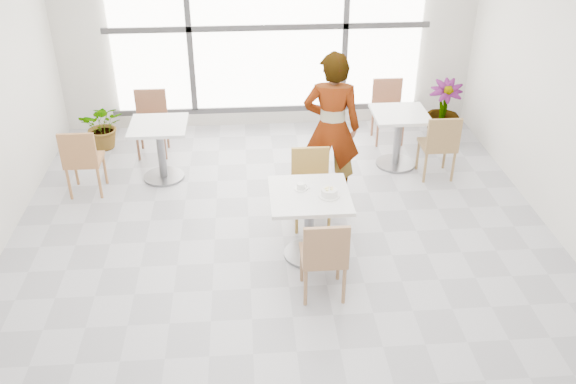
{
  "coord_description": "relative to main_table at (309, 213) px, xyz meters",
  "views": [
    {
      "loc": [
        -0.37,
        -5.16,
        3.85
      ],
      "look_at": [
        0.0,
        -0.3,
        1.0
      ],
      "focal_mm": 38.35,
      "sensor_mm": 36.0,
      "label": 1
    }
  ],
  "objects": [
    {
      "name": "person",
      "position": [
        0.38,
        1.2,
        0.39
      ],
      "size": [
        0.72,
        0.53,
        1.82
      ],
      "primitive_type": "imported",
      "rotation": [
        0.0,
        0.0,
        2.99
      ],
      "color": "black",
      "rests_on": "ground"
    },
    {
      "name": "wall_back",
      "position": [
        -0.24,
        3.42,
        0.98
      ],
      "size": [
        6.0,
        0.0,
        6.0
      ],
      "primitive_type": "plane",
      "rotation": [
        1.57,
        0.0,
        0.0
      ],
      "color": "silver",
      "rests_on": "ground"
    },
    {
      "name": "bg_chair_right_near",
      "position": [
        1.81,
        1.54,
        -0.02
      ],
      "size": [
        0.42,
        0.42,
        0.87
      ],
      "rotation": [
        0.0,
        0.0,
        3.14
      ],
      "color": "olive",
      "rests_on": "ground"
    },
    {
      "name": "chair_far",
      "position": [
        0.09,
        0.68,
        -0.02
      ],
      "size": [
        0.42,
        0.42,
        0.87
      ],
      "color": "#A57C38",
      "rests_on": "ground"
    },
    {
      "name": "coffee_cup",
      "position": [
        -0.08,
        0.09,
        0.26
      ],
      "size": [
        0.16,
        0.13,
        0.07
      ],
      "color": "white",
      "rests_on": "main_table"
    },
    {
      "name": "chair_near",
      "position": [
        0.07,
        -0.69,
        -0.02
      ],
      "size": [
        0.42,
        0.42,
        0.87
      ],
      "rotation": [
        0.0,
        0.0,
        3.14
      ],
      "color": "#996E4B",
      "rests_on": "ground"
    },
    {
      "name": "oatmeal_bowl",
      "position": [
        0.19,
        -0.07,
        0.27
      ],
      "size": [
        0.21,
        0.21,
        0.09
      ],
      "color": "white",
      "rests_on": "main_table"
    },
    {
      "name": "floor",
      "position": [
        -0.24,
        -0.08,
        -0.52
      ],
      "size": [
        7.0,
        7.0,
        0.0
      ],
      "primitive_type": "plane",
      "color": "#9E9EA5",
      "rests_on": "ground"
    },
    {
      "name": "window",
      "position": [
        -0.24,
        3.36,
        0.98
      ],
      "size": [
        4.6,
        0.07,
        2.52
      ],
      "color": "white",
      "rests_on": "ground"
    },
    {
      "name": "bg_chair_right_far",
      "position": [
        1.42,
        2.78,
        -0.02
      ],
      "size": [
        0.42,
        0.42,
        0.87
      ],
      "color": "#A46648",
      "rests_on": "ground"
    },
    {
      "name": "plant_right",
      "position": [
        2.23,
        2.77,
        -0.1
      ],
      "size": [
        0.59,
        0.59,
        0.85
      ],
      "primitive_type": "imported",
      "rotation": [
        0.0,
        0.0,
        -0.29
      ],
      "color": "#5D883B",
      "rests_on": "ground"
    },
    {
      "name": "bg_table_right",
      "position": [
        1.38,
        1.95,
        -0.04
      ],
      "size": [
        0.7,
        0.7,
        0.75
      ],
      "color": "silver",
      "rests_on": "ground"
    },
    {
      "name": "bg_chair_left_near",
      "position": [
        -2.57,
        1.46,
        -0.02
      ],
      "size": [
        0.42,
        0.42,
        0.87
      ],
      "rotation": [
        0.0,
        0.0,
        3.14
      ],
      "color": "#A56D41",
      "rests_on": "ground"
    },
    {
      "name": "plant_left",
      "position": [
        -2.58,
        2.78,
        -0.19
      ],
      "size": [
        0.61,
        0.53,
        0.66
      ],
      "primitive_type": "imported",
      "rotation": [
        0.0,
        0.0,
        0.02
      ],
      "color": "#528843",
      "rests_on": "ground"
    },
    {
      "name": "bg_chair_left_far",
      "position": [
        -1.88,
        2.6,
        -0.02
      ],
      "size": [
        0.42,
        0.42,
        0.87
      ],
      "color": "brown",
      "rests_on": "ground"
    },
    {
      "name": "bg_table_left",
      "position": [
        -1.68,
        1.82,
        -0.04
      ],
      "size": [
        0.7,
        0.7,
        0.75
      ],
      "color": "silver",
      "rests_on": "ground"
    },
    {
      "name": "main_table",
      "position": [
        0.0,
        0.0,
        0.0
      ],
      "size": [
        0.8,
        0.8,
        0.75
      ],
      "color": "silver",
      "rests_on": "ground"
    }
  ]
}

